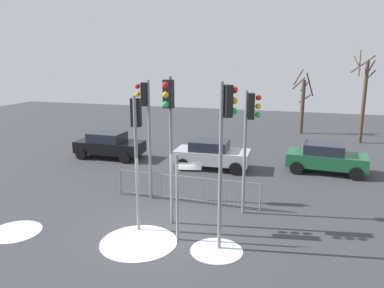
{
  "coord_description": "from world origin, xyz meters",
  "views": [
    {
      "loc": [
        4.23,
        -10.76,
        5.64
      ],
      "look_at": [
        0.07,
        3.13,
        2.26
      ],
      "focal_mm": 34.87,
      "sensor_mm": 36.0,
      "label": 1
    }
  ],
  "objects_px": {
    "car_black_trailing": "(109,145)",
    "bare_tree_right": "(364,97)",
    "car_silver_mid": "(212,154)",
    "traffic_light_foreground_right": "(250,125)",
    "car_green_far": "(326,157)",
    "traffic_light_mid_right": "(137,133)",
    "traffic_light_rear_right": "(169,119)",
    "bare_tree_centre": "(303,103)",
    "traffic_light_foreground_left": "(145,113)",
    "direction_sign_post": "(179,193)",
    "traffic_light_mid_left": "(225,129)"
  },
  "relations": [
    {
      "from": "traffic_light_mid_right",
      "to": "direction_sign_post",
      "type": "height_order",
      "value": "traffic_light_mid_right"
    },
    {
      "from": "direction_sign_post",
      "to": "bare_tree_right",
      "type": "xyz_separation_m",
      "value": [
        7.26,
        16.56,
        1.49
      ]
    },
    {
      "from": "bare_tree_right",
      "to": "car_green_far",
      "type": "bearing_deg",
      "value": -108.2
    },
    {
      "from": "car_green_far",
      "to": "bare_tree_right",
      "type": "height_order",
      "value": "bare_tree_right"
    },
    {
      "from": "bare_tree_centre",
      "to": "bare_tree_right",
      "type": "height_order",
      "value": "bare_tree_right"
    },
    {
      "from": "traffic_light_mid_left",
      "to": "bare_tree_right",
      "type": "relative_size",
      "value": 0.82
    },
    {
      "from": "traffic_light_foreground_left",
      "to": "bare_tree_right",
      "type": "xyz_separation_m",
      "value": [
        9.67,
        13.52,
        -0.45
      ]
    },
    {
      "from": "car_black_trailing",
      "to": "car_silver_mid",
      "type": "bearing_deg",
      "value": -3.58
    },
    {
      "from": "traffic_light_foreground_right",
      "to": "car_black_trailing",
      "type": "bearing_deg",
      "value": -137.91
    },
    {
      "from": "traffic_light_rear_right",
      "to": "car_black_trailing",
      "type": "height_order",
      "value": "traffic_light_rear_right"
    },
    {
      "from": "traffic_light_rear_right",
      "to": "bare_tree_centre",
      "type": "relative_size",
      "value": 1.06
    },
    {
      "from": "car_green_far",
      "to": "car_silver_mid",
      "type": "relative_size",
      "value": 1.02
    },
    {
      "from": "traffic_light_mid_left",
      "to": "bare_tree_centre",
      "type": "distance_m",
      "value": 19.06
    },
    {
      "from": "direction_sign_post",
      "to": "bare_tree_right",
      "type": "bearing_deg",
      "value": 53.99
    },
    {
      "from": "traffic_light_rear_right",
      "to": "car_silver_mid",
      "type": "height_order",
      "value": "traffic_light_rear_right"
    },
    {
      "from": "direction_sign_post",
      "to": "bare_tree_right",
      "type": "relative_size",
      "value": 0.45
    },
    {
      "from": "traffic_light_rear_right",
      "to": "traffic_light_mid_right",
      "type": "distance_m",
      "value": 1.13
    },
    {
      "from": "car_silver_mid",
      "to": "bare_tree_right",
      "type": "xyz_separation_m",
      "value": [
        8.17,
        8.65,
        2.3
      ]
    },
    {
      "from": "bare_tree_centre",
      "to": "bare_tree_right",
      "type": "xyz_separation_m",
      "value": [
        3.84,
        -2.27,
        0.77
      ]
    },
    {
      "from": "traffic_light_foreground_right",
      "to": "bare_tree_centre",
      "type": "distance_m",
      "value": 16.25
    },
    {
      "from": "traffic_light_foreground_left",
      "to": "car_black_trailing",
      "type": "distance_m",
      "value": 7.5
    },
    {
      "from": "traffic_light_foreground_left",
      "to": "car_silver_mid",
      "type": "xyz_separation_m",
      "value": [
        1.5,
        4.86,
        -2.74
      ]
    },
    {
      "from": "traffic_light_foreground_left",
      "to": "car_silver_mid",
      "type": "distance_m",
      "value": 5.78
    },
    {
      "from": "traffic_light_rear_right",
      "to": "bare_tree_right",
      "type": "relative_size",
      "value": 0.82
    },
    {
      "from": "traffic_light_foreground_right",
      "to": "direction_sign_post",
      "type": "distance_m",
      "value": 3.65
    },
    {
      "from": "car_black_trailing",
      "to": "bare_tree_centre",
      "type": "distance_m",
      "value": 14.93
    },
    {
      "from": "traffic_light_mid_right",
      "to": "car_green_far",
      "type": "distance_m",
      "value": 10.83
    },
    {
      "from": "traffic_light_foreground_left",
      "to": "car_silver_mid",
      "type": "bearing_deg",
      "value": -31.11
    },
    {
      "from": "traffic_light_mid_right",
      "to": "car_black_trailing",
      "type": "distance_m",
      "value": 9.89
    },
    {
      "from": "traffic_light_mid_left",
      "to": "direction_sign_post",
      "type": "relative_size",
      "value": 1.8
    },
    {
      "from": "traffic_light_mid_right",
      "to": "direction_sign_post",
      "type": "distance_m",
      "value": 2.36
    },
    {
      "from": "traffic_light_rear_right",
      "to": "car_silver_mid",
      "type": "relative_size",
      "value": 1.31
    },
    {
      "from": "car_green_far",
      "to": "car_black_trailing",
      "type": "relative_size",
      "value": 1.03
    },
    {
      "from": "traffic_light_mid_left",
      "to": "bare_tree_centre",
      "type": "bearing_deg",
      "value": 129.21
    },
    {
      "from": "traffic_light_mid_right",
      "to": "bare_tree_centre",
      "type": "height_order",
      "value": "bare_tree_centre"
    },
    {
      "from": "traffic_light_foreground_right",
      "to": "car_silver_mid",
      "type": "height_order",
      "value": "traffic_light_foreground_right"
    },
    {
      "from": "traffic_light_rear_right",
      "to": "car_silver_mid",
      "type": "distance_m",
      "value": 7.55
    },
    {
      "from": "traffic_light_foreground_left",
      "to": "car_black_trailing",
      "type": "relative_size",
      "value": 1.26
    },
    {
      "from": "car_black_trailing",
      "to": "bare_tree_right",
      "type": "height_order",
      "value": "bare_tree_right"
    },
    {
      "from": "traffic_light_mid_left",
      "to": "car_green_far",
      "type": "xyz_separation_m",
      "value": [
        3.32,
        8.93,
        -2.89
      ]
    },
    {
      "from": "traffic_light_foreground_left",
      "to": "bare_tree_centre",
      "type": "bearing_deg",
      "value": -34.22
    },
    {
      "from": "traffic_light_foreground_left",
      "to": "traffic_light_mid_left",
      "type": "height_order",
      "value": "traffic_light_mid_left"
    },
    {
      "from": "car_silver_mid",
      "to": "traffic_light_foreground_right",
      "type": "bearing_deg",
      "value": -64.71
    },
    {
      "from": "traffic_light_foreground_right",
      "to": "car_green_far",
      "type": "xyz_separation_m",
      "value": [
        3.01,
        6.16,
        -2.55
      ]
    },
    {
      "from": "traffic_light_foreground_right",
      "to": "traffic_light_rear_right",
      "type": "bearing_deg",
      "value": -68.91
    },
    {
      "from": "traffic_light_foreground_right",
      "to": "car_green_far",
      "type": "height_order",
      "value": "traffic_light_foreground_right"
    },
    {
      "from": "bare_tree_centre",
      "to": "traffic_light_mid_right",
      "type": "bearing_deg",
      "value": -105.18
    },
    {
      "from": "traffic_light_foreground_left",
      "to": "direction_sign_post",
      "type": "bearing_deg",
      "value": -155.59
    },
    {
      "from": "traffic_light_rear_right",
      "to": "car_silver_mid",
      "type": "bearing_deg",
      "value": -86.85
    },
    {
      "from": "traffic_light_foreground_left",
      "to": "car_silver_mid",
      "type": "height_order",
      "value": "traffic_light_foreground_left"
    }
  ]
}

